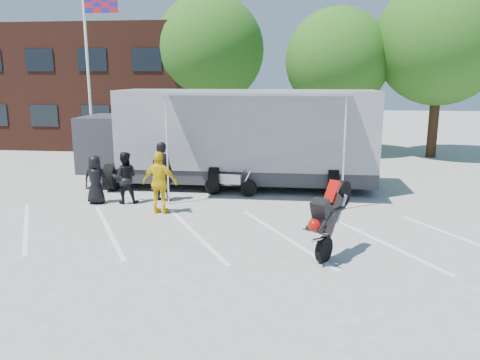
% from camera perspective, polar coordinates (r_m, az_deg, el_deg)
% --- Properties ---
extents(ground, '(100.00, 100.00, 0.00)m').
position_cam_1_polar(ground, '(11.85, -7.59, -7.93)').
color(ground, '#A8A8A2').
rests_on(ground, ground).
extents(parking_bay_lines, '(18.09, 13.33, 0.01)m').
position_cam_1_polar(parking_bay_lines, '(12.77, -6.50, -6.36)').
color(parking_bay_lines, white).
rests_on(parking_bay_lines, ground).
extents(office_building, '(18.00, 8.00, 7.00)m').
position_cam_1_polar(office_building, '(31.48, -17.78, 10.78)').
color(office_building, '#492217').
rests_on(office_building, ground).
extents(flagpole, '(1.61, 0.12, 8.00)m').
position_cam_1_polar(flagpole, '(22.66, -17.55, 14.30)').
color(flagpole, white).
rests_on(flagpole, ground).
extents(tree_left, '(6.12, 6.12, 8.64)m').
position_cam_1_polar(tree_left, '(27.23, -3.77, 15.51)').
color(tree_left, '#382314').
rests_on(tree_left, ground).
extents(tree_mid, '(5.44, 5.44, 7.68)m').
position_cam_1_polar(tree_mid, '(25.87, 11.77, 14.06)').
color(tree_mid, '#382314').
rests_on(tree_mid, ground).
extents(tree_right, '(6.46, 6.46, 9.12)m').
position_cam_1_polar(tree_right, '(26.33, 23.26, 15.34)').
color(tree_right, '#382314').
rests_on(tree_right, ground).
extents(transporter_truck, '(11.46, 5.55, 3.64)m').
position_cam_1_polar(transporter_truck, '(17.91, -0.79, -0.80)').
color(transporter_truck, gray).
rests_on(transporter_truck, ground).
extents(parked_motorcycle, '(2.00, 0.91, 1.01)m').
position_cam_1_polar(parked_motorcycle, '(16.60, -1.15, -1.87)').
color(parked_motorcycle, '#B4B5BA').
rests_on(parked_motorcycle, ground).
extents(stunt_bike_rider, '(1.55, 1.84, 1.97)m').
position_cam_1_polar(stunt_bike_rider, '(11.49, 11.66, -8.76)').
color(stunt_bike_rider, black).
rests_on(stunt_bike_rider, ground).
extents(spectator_leather_a, '(0.81, 0.55, 1.60)m').
position_cam_1_polar(spectator_leather_a, '(16.08, -17.19, 0.04)').
color(spectator_leather_a, black).
rests_on(spectator_leather_a, ground).
extents(spectator_leather_b, '(0.82, 0.63, 2.01)m').
position_cam_1_polar(spectator_leather_b, '(15.88, -9.42, 1.03)').
color(spectator_leather_b, black).
rests_on(spectator_leather_b, ground).
extents(spectator_leather_c, '(0.96, 0.82, 1.72)m').
position_cam_1_polar(spectator_leather_c, '(15.85, -13.86, 0.27)').
color(spectator_leather_c, black).
rests_on(spectator_leather_c, ground).
extents(spectator_hivis, '(1.18, 0.62, 1.92)m').
position_cam_1_polar(spectator_hivis, '(14.42, -9.74, -0.34)').
color(spectator_hivis, yellow).
rests_on(spectator_hivis, ground).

